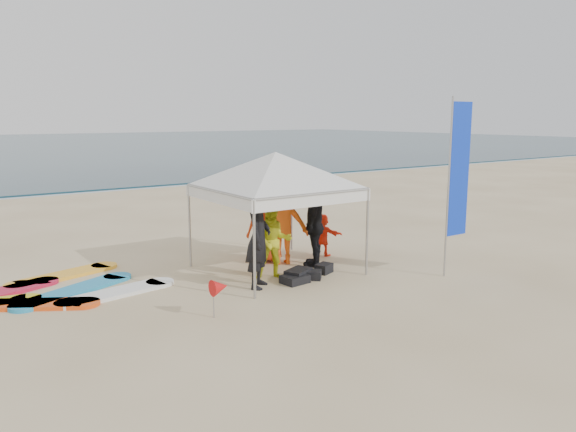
# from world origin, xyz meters

# --- Properties ---
(ground) EXTENTS (120.00, 120.00, 0.00)m
(ground) POSITION_xyz_m (0.00, 0.00, 0.00)
(ground) COLOR beige
(ground) RESTS_ON ground
(shoreline_foam) EXTENTS (160.00, 1.20, 0.01)m
(shoreline_foam) POSITION_xyz_m (0.00, 18.20, 0.00)
(shoreline_foam) COLOR silver
(shoreline_foam) RESTS_ON ground
(person_black_a) EXTENTS (0.82, 0.82, 1.93)m
(person_black_a) POSITION_xyz_m (-0.13, 2.03, 0.96)
(person_black_a) COLOR black
(person_black_a) RESTS_ON ground
(person_yellow) EXTENTS (0.94, 0.87, 1.56)m
(person_yellow) POSITION_xyz_m (0.41, 2.33, 0.78)
(person_yellow) COLOR gold
(person_yellow) RESTS_ON ground
(person_orange_a) EXTENTS (1.39, 1.13, 1.87)m
(person_orange_a) POSITION_xyz_m (1.26, 3.25, 0.94)
(person_orange_a) COLOR #F65B15
(person_orange_a) RESTS_ON ground
(person_black_b) EXTENTS (1.09, 1.04, 1.81)m
(person_black_b) POSITION_xyz_m (1.71, 2.67, 0.91)
(person_black_b) COLOR black
(person_black_b) RESTS_ON ground
(person_orange_b) EXTENTS (0.93, 0.64, 1.83)m
(person_orange_b) POSITION_xyz_m (1.04, 3.58, 0.91)
(person_orange_b) COLOR red
(person_orange_b) RESTS_ON ground
(person_seated) EXTENTS (0.68, 0.96, 1.00)m
(person_seated) POSITION_xyz_m (2.43, 3.29, 0.50)
(person_seated) COLOR #FF3516
(person_seated) RESTS_ON ground
(canopy_tent) EXTENTS (3.83, 3.83, 2.89)m
(canopy_tent) POSITION_xyz_m (0.80, 2.82, 2.51)
(canopy_tent) COLOR #A5A5A8
(canopy_tent) RESTS_ON ground
(feather_flag) EXTENTS (0.61, 0.04, 3.64)m
(feather_flag) POSITION_xyz_m (3.69, 0.49, 2.15)
(feather_flag) COLOR #A5A5A8
(feather_flag) RESTS_ON ground
(marker_pennant) EXTENTS (0.28, 0.28, 0.64)m
(marker_pennant) POSITION_xyz_m (-1.49, 1.02, 0.49)
(marker_pennant) COLOR #A5A5A8
(marker_pennant) RESTS_ON ground
(gear_pile) EXTENTS (1.40, 0.65, 0.22)m
(gear_pile) POSITION_xyz_m (0.89, 1.94, 0.10)
(gear_pile) COLOR black
(gear_pile) RESTS_ON ground
(surfboard_spread) EXTENTS (5.84, 2.77, 0.07)m
(surfboard_spread) POSITION_xyz_m (-4.34, 3.86, 0.04)
(surfboard_spread) COLOR #227F47
(surfboard_spread) RESTS_ON ground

